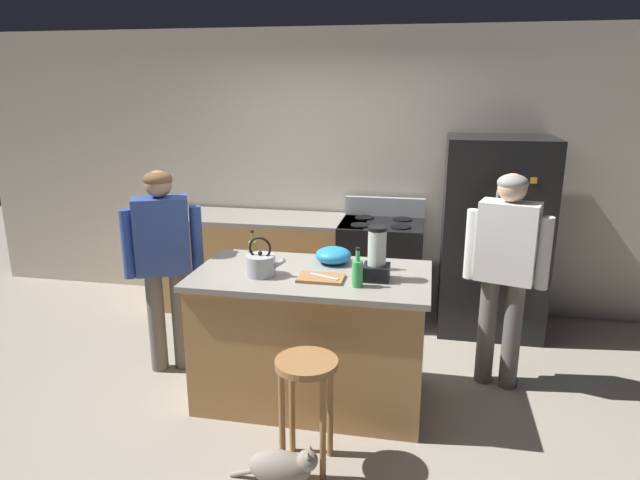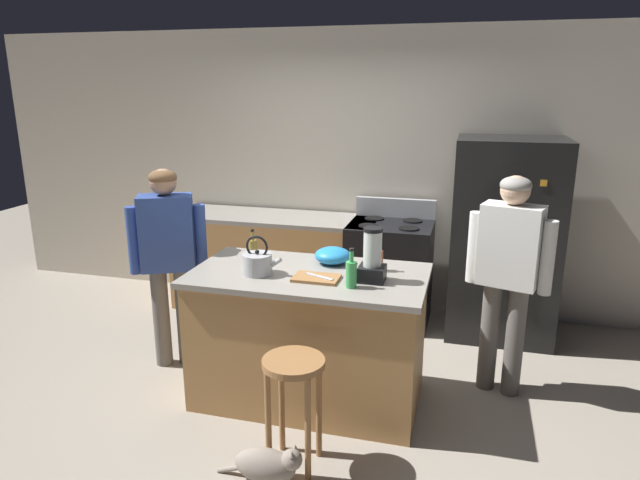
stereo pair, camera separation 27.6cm
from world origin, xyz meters
name	(u,v)px [view 1 (the left image)]	position (x,y,z in m)	size (l,w,h in m)	color
ground_plane	(312,397)	(0.00, 0.00, 0.00)	(14.00, 14.00, 0.00)	#9E9384
back_wall	(352,171)	(0.00, 1.95, 1.35)	(8.00, 0.10, 2.70)	beige
kitchen_island	(312,337)	(0.00, 0.00, 0.48)	(1.60, 0.87, 0.95)	#B7844C
back_counter_run	(265,263)	(-0.80, 1.55, 0.47)	(2.00, 0.64, 0.95)	#B7844C
refrigerator	(494,236)	(1.34, 1.50, 0.88)	(0.90, 0.73, 1.75)	black
stove_range	(381,270)	(0.34, 1.52, 0.49)	(0.76, 0.65, 1.13)	black
person_by_island_left	(163,253)	(-1.19, 0.22, 0.95)	(0.57, 0.37, 1.58)	#66605B
person_by_sink_right	(506,262)	(1.32, 0.46, 0.96)	(0.59, 0.32, 1.60)	#66605B
bar_stool	(307,385)	(0.13, -0.74, 0.53)	(0.36, 0.36, 0.69)	#9E6B3D
cat	(283,467)	(0.03, -0.92, 0.11)	(0.52, 0.18, 0.26)	gray
blender_appliance	(377,258)	(0.44, -0.05, 1.10)	(0.17, 0.17, 0.36)	black
bottle_vinegar	(253,251)	(-0.46, 0.15, 1.03)	(0.06, 0.06, 0.24)	olive
bottle_cooking_sauce	(380,258)	(0.45, 0.17, 1.03)	(0.06, 0.06, 0.22)	#B24C26
bottle_soda	(357,272)	(0.34, -0.20, 1.04)	(0.07, 0.07, 0.26)	#3FB259
mixing_bowl	(333,255)	(0.11, 0.25, 1.01)	(0.26, 0.26, 0.12)	#268CD8
tea_kettle	(261,264)	(-0.32, -0.11, 1.03)	(0.28, 0.20, 0.27)	#B7BABF
cutting_board	(321,278)	(0.09, -0.12, 0.96)	(0.30, 0.20, 0.02)	#9E6B3D
chef_knife	(324,276)	(0.11, -0.12, 0.97)	(0.22, 0.03, 0.01)	#B7BABF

